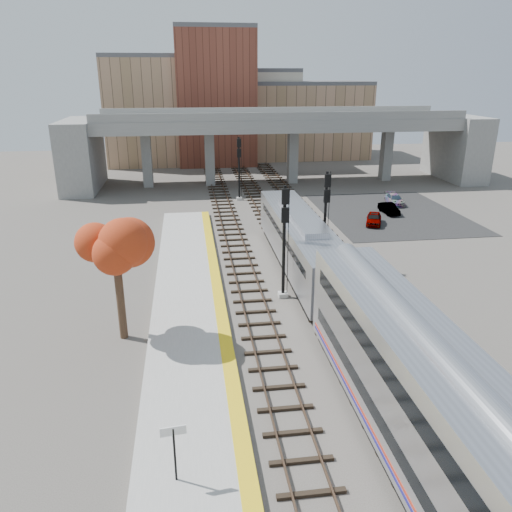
{
  "coord_description": "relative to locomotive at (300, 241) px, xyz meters",
  "views": [
    {
      "loc": [
        -6.97,
        -20.37,
        13.88
      ],
      "look_at": [
        -2.72,
        10.29,
        2.5
      ],
      "focal_mm": 35.0,
      "sensor_mm": 36.0,
      "label": 1
    }
  ],
  "objects": [
    {
      "name": "platform",
      "position": [
        -8.25,
        -13.56,
        -2.1
      ],
      "size": [
        4.5,
        60.0,
        0.35
      ],
      "primitive_type": "cube",
      "color": "#9E9E99",
      "rests_on": "ground"
    },
    {
      "name": "signal_mast_far",
      "position": [
        -2.1,
        22.45,
        1.31
      ],
      "size": [
        0.6,
        0.64,
        7.18
      ],
      "color": "#9E9E99",
      "rests_on": "ground"
    },
    {
      "name": "yellow_strip",
      "position": [
        -6.35,
        -13.56,
        -1.92
      ],
      "size": [
        0.7,
        60.0,
        0.01
      ],
      "primitive_type": "cube",
      "color": "yellow",
      "rests_on": "platform"
    },
    {
      "name": "parking_lot",
      "position": [
        13.0,
        14.44,
        -2.26
      ],
      "size": [
        14.0,
        18.0,
        0.04
      ],
      "primitive_type": "cube",
      "color": "black",
      "rests_on": "ground"
    },
    {
      "name": "car_a",
      "position": [
        9.76,
        10.65,
        -1.65
      ],
      "size": [
        2.6,
        3.73,
        1.18
      ],
      "primitive_type": "imported",
      "rotation": [
        0.0,
        0.0,
        -0.39
      ],
      "color": "#99999E",
      "rests_on": "parking_lot"
    },
    {
      "name": "signal_mast_near",
      "position": [
        -2.1,
        -4.56,
        1.49
      ],
      "size": [
        0.6,
        0.64,
        7.45
      ],
      "color": "#9E9E99",
      "rests_on": "ground"
    },
    {
      "name": "tracks",
      "position": [
        -0.07,
        -1.06,
        -2.2
      ],
      "size": [
        10.7,
        95.0,
        0.25
      ],
      "color": "black",
      "rests_on": "ground"
    },
    {
      "name": "tree",
      "position": [
        -11.89,
        -8.55,
        3.37
      ],
      "size": [
        3.6,
        3.6,
        7.61
      ],
      "color": "#382619",
      "rests_on": "ground"
    },
    {
      "name": "signal_mast_mid",
      "position": [
        2.0,
        0.65,
        1.35
      ],
      "size": [
        0.6,
        0.64,
        7.24
      ],
      "color": "#9E9E99",
      "rests_on": "ground"
    },
    {
      "name": "station_sign",
      "position": [
        -8.86,
        -19.83,
        -0.3
      ],
      "size": [
        0.9,
        0.15,
        2.27
      ],
      "rotation": [
        0.0,
        0.0,
        0.11
      ],
      "color": "black",
      "rests_on": "platform"
    },
    {
      "name": "car_c",
      "position": [
        14.88,
        17.94,
        -1.69
      ],
      "size": [
        1.9,
        3.93,
        1.1
      ],
      "primitive_type": "imported",
      "rotation": [
        0.0,
        0.0,
        -0.09
      ],
      "color": "#99999E",
      "rests_on": "parking_lot"
    },
    {
      "name": "ground",
      "position": [
        -1.0,
        -13.56,
        -2.28
      ],
      "size": [
        160.0,
        160.0,
        0.0
      ],
      "primitive_type": "plane",
      "color": "#47423D",
      "rests_on": "ground"
    },
    {
      "name": "buildings_far",
      "position": [
        0.26,
        53.01,
        5.6
      ],
      "size": [
        43.0,
        21.0,
        20.6
      ],
      "color": "tan",
      "rests_on": "ground"
    },
    {
      "name": "coach",
      "position": [
        -0.0,
        -22.61,
        0.52
      ],
      "size": [
        3.03,
        25.0,
        5.0
      ],
      "color": "#A8AAB2",
      "rests_on": "ground"
    },
    {
      "name": "car_b",
      "position": [
        12.73,
        14.22,
        -1.69
      ],
      "size": [
        1.3,
        3.37,
        1.09
      ],
      "primitive_type": "imported",
      "rotation": [
        0.0,
        0.0,
        0.04
      ],
      "color": "#99999E",
      "rests_on": "parking_lot"
    },
    {
      "name": "locomotive",
      "position": [
        0.0,
        0.0,
        0.0
      ],
      "size": [
        3.02,
        19.05,
        4.1
      ],
      "color": "#A8AAB2",
      "rests_on": "ground"
    },
    {
      "name": "overpass",
      "position": [
        3.92,
        31.44,
        3.53
      ],
      "size": [
        54.0,
        12.0,
        9.5
      ],
      "color": "slate",
      "rests_on": "ground"
    }
  ]
}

